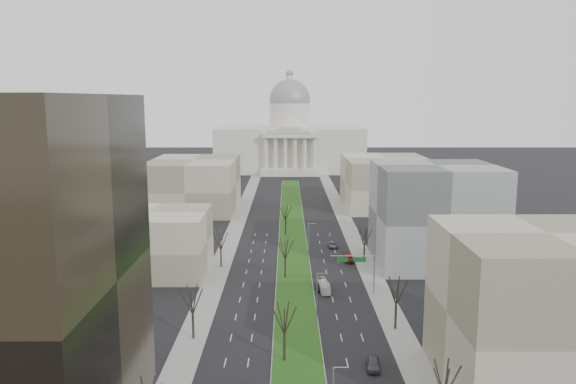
{
  "coord_description": "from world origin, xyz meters",
  "views": [
    {
      "loc": [
        -1.63,
        -40.08,
        39.53
      ],
      "look_at": [
        -1.31,
        112.51,
        14.07
      ],
      "focal_mm": 35.0,
      "sensor_mm": 36.0,
      "label": 1
    }
  ],
  "objects_px": {
    "car_black": "(320,287)",
    "car_red": "(348,258)",
    "car_grey_far": "(333,245)",
    "box_van": "(324,286)",
    "car_grey_near": "(373,363)"
  },
  "relations": [
    {
      "from": "car_red",
      "to": "box_van",
      "type": "bearing_deg",
      "value": -112.9
    },
    {
      "from": "car_grey_near",
      "to": "car_red",
      "type": "relative_size",
      "value": 0.87
    },
    {
      "from": "car_grey_far",
      "to": "box_van",
      "type": "distance_m",
      "value": 34.79
    },
    {
      "from": "car_black",
      "to": "car_grey_far",
      "type": "bearing_deg",
      "value": 79.19
    },
    {
      "from": "car_black",
      "to": "car_red",
      "type": "height_order",
      "value": "car_red"
    },
    {
      "from": "car_grey_near",
      "to": "car_red",
      "type": "height_order",
      "value": "car_grey_near"
    },
    {
      "from": "car_grey_near",
      "to": "box_van",
      "type": "xyz_separation_m",
      "value": [
        -5.14,
        34.1,
        0.25
      ]
    },
    {
      "from": "car_grey_near",
      "to": "car_black",
      "type": "height_order",
      "value": "car_grey_near"
    },
    {
      "from": "car_red",
      "to": "box_van",
      "type": "height_order",
      "value": "box_van"
    },
    {
      "from": "car_grey_near",
      "to": "car_grey_far",
      "type": "bearing_deg",
      "value": 96.51
    },
    {
      "from": "car_grey_near",
      "to": "car_black",
      "type": "xyz_separation_m",
      "value": [
        -5.95,
        34.55,
        -0.15
      ]
    },
    {
      "from": "car_grey_near",
      "to": "car_grey_far",
      "type": "distance_m",
      "value": 68.57
    },
    {
      "from": "car_black",
      "to": "car_grey_far",
      "type": "height_order",
      "value": "car_black"
    },
    {
      "from": "car_grey_far",
      "to": "car_black",
      "type": "bearing_deg",
      "value": -101.59
    },
    {
      "from": "car_black",
      "to": "box_van",
      "type": "xyz_separation_m",
      "value": [
        0.8,
        -0.45,
        0.4
      ]
    }
  ]
}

